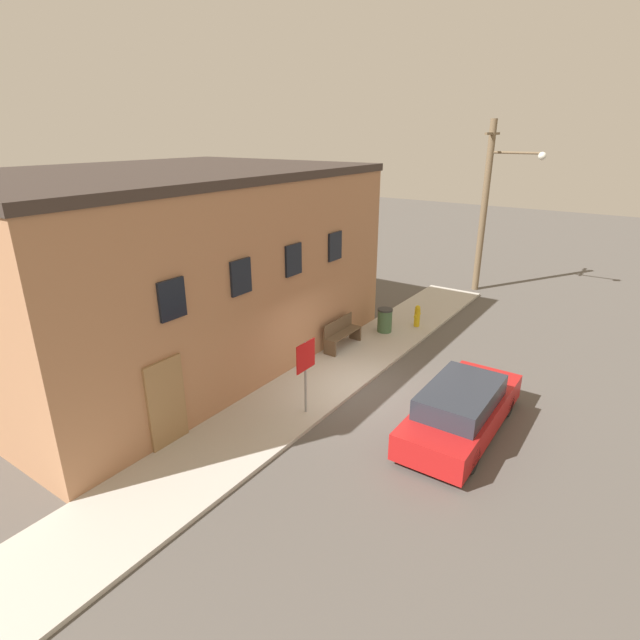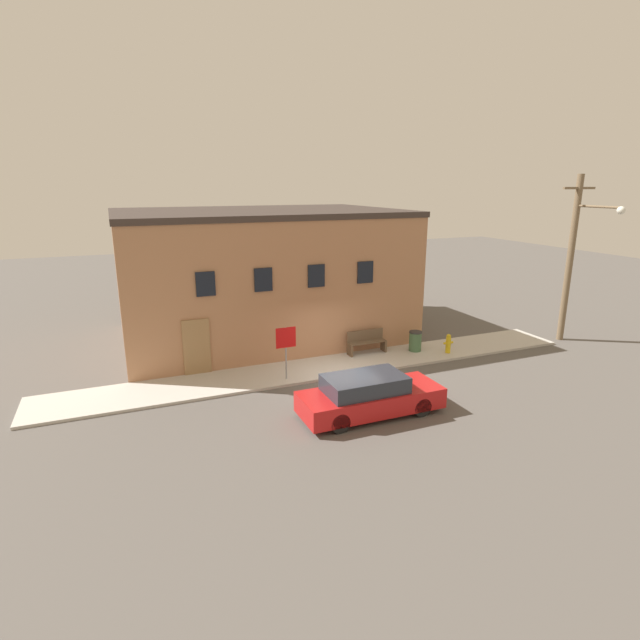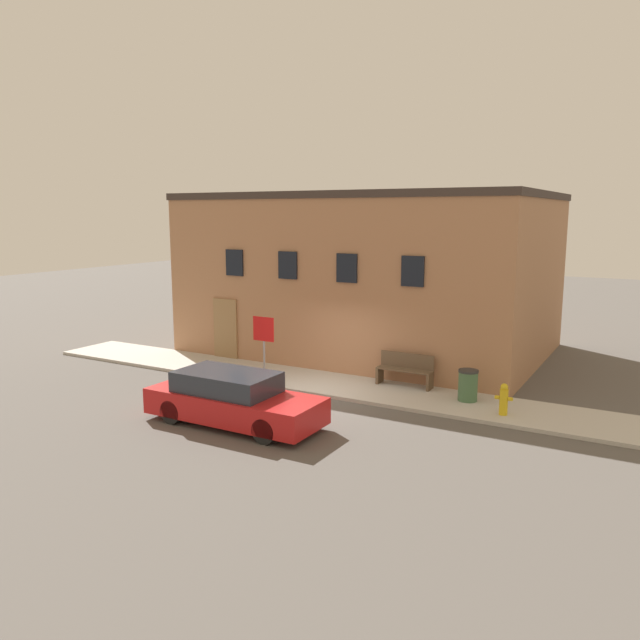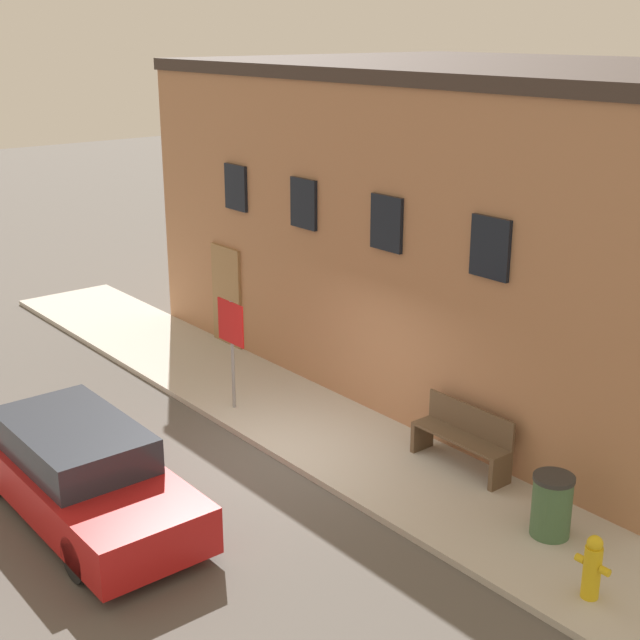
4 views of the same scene
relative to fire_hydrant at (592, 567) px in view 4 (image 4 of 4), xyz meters
The scene contains 8 objects.
ground_plane 5.38m from the fire_hydrant, behind, with size 80.00×80.00×0.00m, color #56514C.
sidewalk 5.36m from the fire_hydrant, behind, with size 21.27×2.33×0.10m.
brick_building 9.10m from the fire_hydrant, 137.04° to the left, with size 12.49×8.77×5.87m.
fire_hydrant is the anchor object (origin of this frame).
stop_sign 7.31m from the fire_hydrant, behind, with size 0.75×0.06×1.96m.
bench 3.45m from the fire_hydrant, 157.87° to the left, with size 1.67×0.44×0.97m.
trash_bin 1.37m from the fire_hydrant, 146.75° to the left, with size 0.55×0.55×0.86m.
parked_car 6.84m from the fire_hydrant, 147.01° to the right, with size 4.51×1.66×1.31m.
Camera 4 is at (10.26, -7.44, 6.50)m, focal length 50.00 mm.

